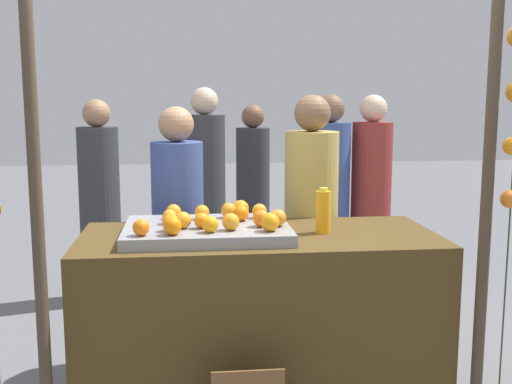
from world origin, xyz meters
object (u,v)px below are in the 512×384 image
object	(u,v)px
orange_0	(229,210)
orange_1	(262,218)
juice_bottle	(323,212)
vendor_right	(311,237)
vendor_left	(178,244)
stall_counter	(259,318)

from	to	relation	value
orange_0	orange_1	distance (m)	0.29
orange_0	juice_bottle	xyz separation A→B (m)	(0.49, -0.16, 0.01)
vendor_right	orange_1	bearing A→B (deg)	-120.35
orange_0	vendor_left	bearing A→B (deg)	122.04
orange_1	juice_bottle	world-z (taller)	juice_bottle
stall_counter	orange_1	xyz separation A→B (m)	(0.00, -0.10, 0.56)
orange_0	vendor_right	size ratio (longest dim) A/B	0.05
juice_bottle	orange_1	bearing A→B (deg)	-164.53
orange_1	vendor_right	size ratio (longest dim) A/B	0.05
orange_0	stall_counter	bearing A→B (deg)	-46.58
orange_0	orange_1	size ratio (longest dim) A/B	0.94
stall_counter	vendor_left	size ratio (longest dim) A/B	1.18
juice_bottle	vendor_left	distance (m)	1.03
stall_counter	orange_0	xyz separation A→B (m)	(-0.15, 0.16, 0.56)
stall_counter	vendor_right	size ratio (longest dim) A/B	1.13
vendor_right	juice_bottle	bearing A→B (deg)	-94.97
stall_counter	orange_1	distance (m)	0.57
orange_1	juice_bottle	size ratio (longest dim) A/B	0.36
orange_0	juice_bottle	distance (m)	0.51
stall_counter	vendor_left	world-z (taller)	vendor_left
vendor_right	stall_counter	bearing A→B (deg)	-124.54
vendor_left	orange_1	bearing A→B (deg)	-58.41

